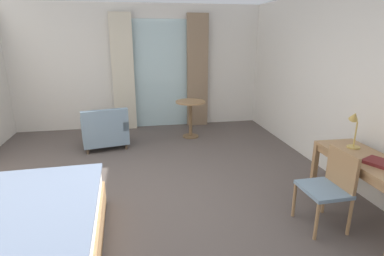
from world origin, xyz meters
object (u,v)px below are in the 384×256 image
at_px(desk_chair, 330,184).
at_px(desk_lamp, 354,124).
at_px(writing_desk, 370,168).
at_px(round_cafe_table, 191,111).
at_px(closed_book, 381,163).
at_px(armchair_by_window, 105,131).

xyz_separation_m(desk_chair, desk_lamp, (0.56, 0.46, 0.50)).
distance_m(writing_desk, round_cafe_table, 3.56).
bearing_deg(round_cafe_table, desk_chair, -74.75).
relative_size(writing_desk, round_cafe_table, 1.84).
relative_size(writing_desk, closed_book, 4.64).
xyz_separation_m(armchair_by_window, round_cafe_table, (1.67, 0.33, 0.23)).
relative_size(desk_lamp, closed_book, 1.44).
relative_size(writing_desk, armchair_by_window, 1.51).
xyz_separation_m(writing_desk, armchair_by_window, (-3.02, 2.97, -0.32)).
bearing_deg(desk_lamp, round_cafe_table, 117.16).
height_order(closed_book, armchair_by_window, armchair_by_window).
relative_size(armchair_by_window, round_cafe_table, 1.22).
bearing_deg(round_cafe_table, writing_desk, -67.73).
bearing_deg(writing_desk, desk_lamp, 77.54).
bearing_deg(round_cafe_table, desk_lamp, -62.84).
height_order(desk_chair, armchair_by_window, desk_chair).
bearing_deg(closed_book, desk_chair, 139.78).
height_order(desk_chair, closed_book, desk_chair).
bearing_deg(desk_chair, desk_lamp, 39.55).
bearing_deg(armchair_by_window, round_cafe_table, 11.23).
xyz_separation_m(writing_desk, desk_lamp, (0.10, 0.47, 0.36)).
bearing_deg(closed_book, desk_lamp, 55.51).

